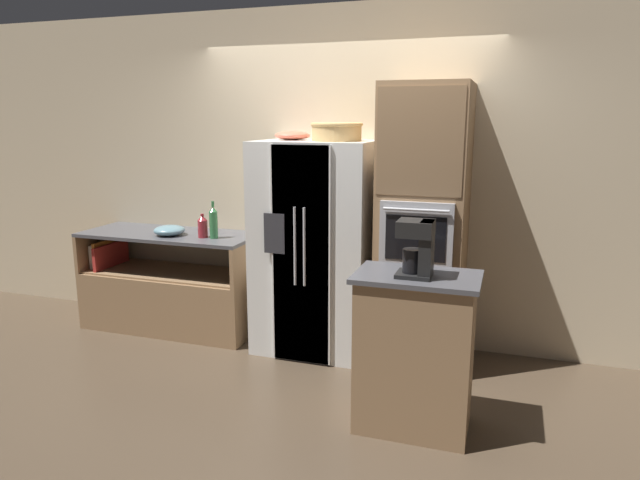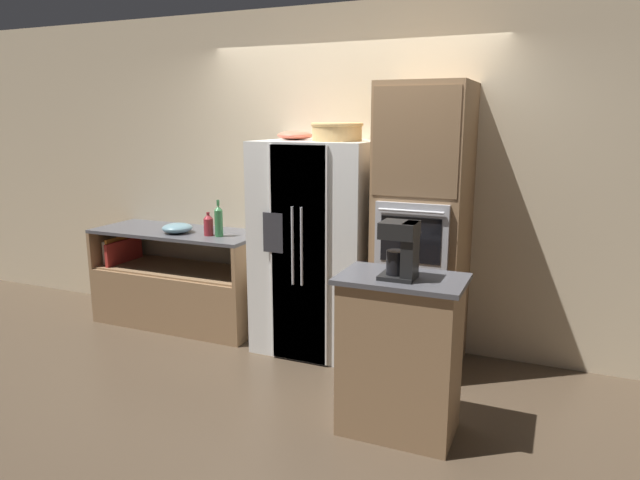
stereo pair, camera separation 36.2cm
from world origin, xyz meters
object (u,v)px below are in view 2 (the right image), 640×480
object	(u,v)px
coffee_maker	(403,248)
refrigerator	(317,248)
wall_oven	(423,229)
fruit_bowl	(295,135)
wicker_basket	(337,131)
bottle_short	(219,221)
mixing_bowl	(177,228)
bottle_tall	(208,224)

from	to	relation	value
coffee_maker	refrigerator	bearing A→B (deg)	133.38
wall_oven	fruit_bowl	size ratio (longest dim) A/B	7.48
wall_oven	wicker_basket	xyz separation A→B (m)	(-0.68, -0.04, 0.72)
refrigerator	fruit_bowl	size ratio (longest dim) A/B	5.99
coffee_maker	bottle_short	bearing A→B (deg)	152.03
wicker_basket	bottle_short	xyz separation A→B (m)	(-1.08, -0.03, -0.77)
mixing_bowl	coffee_maker	size ratio (longest dim) A/B	0.81
bottle_short	mixing_bowl	world-z (taller)	bottle_short
refrigerator	mixing_bowl	xyz separation A→B (m)	(-1.33, -0.06, 0.07)
fruit_bowl	bottle_short	world-z (taller)	fruit_bowl
refrigerator	fruit_bowl	world-z (taller)	fruit_bowl
refrigerator	bottle_short	bearing A→B (deg)	-177.09
wicker_basket	coffee_maker	xyz separation A→B (m)	(0.82, -1.04, -0.63)
fruit_bowl	bottle_short	distance (m)	1.01
wall_oven	fruit_bowl	xyz separation A→B (m)	(-1.08, 0.05, 0.68)
mixing_bowl	refrigerator	bearing A→B (deg)	2.54
bottle_tall	bottle_short	xyz separation A→B (m)	(0.11, 0.00, 0.04)
wall_oven	coffee_maker	world-z (taller)	wall_oven
wall_oven	wicker_basket	distance (m)	0.99
fruit_bowl	wicker_basket	bearing A→B (deg)	-11.85
refrigerator	coffee_maker	bearing A→B (deg)	-46.62
refrigerator	mixing_bowl	bearing A→B (deg)	-177.46
coffee_maker	mixing_bowl	bearing A→B (deg)	156.87
wicker_basket	mixing_bowl	bearing A→B (deg)	-178.43
wicker_basket	mixing_bowl	world-z (taller)	wicker_basket
bottle_tall	bottle_short	world-z (taller)	bottle_short
wall_oven	bottle_short	bearing A→B (deg)	-177.94
mixing_bowl	wall_oven	bearing A→B (deg)	2.01
bottle_short	mixing_bowl	size ratio (longest dim) A/B	1.18
fruit_bowl	mixing_bowl	bearing A→B (deg)	-173.61
bottle_short	wall_oven	bearing A→B (deg)	2.06
refrigerator	wall_oven	size ratio (longest dim) A/B	0.80
wicker_basket	fruit_bowl	bearing A→B (deg)	168.15
fruit_bowl	coffee_maker	xyz separation A→B (m)	(1.21, -1.12, -0.59)
wall_oven	coffee_maker	xyz separation A→B (m)	(0.13, -1.07, 0.09)
refrigerator	fruit_bowl	distance (m)	0.92
wall_oven	fruit_bowl	bearing A→B (deg)	177.46
wall_oven	fruit_bowl	world-z (taller)	wall_oven
wall_oven	wicker_basket	bearing A→B (deg)	-177.03
bottle_tall	wall_oven	bearing A→B (deg)	2.01
refrigerator	mixing_bowl	size ratio (longest dim) A/B	6.36
bottle_short	wicker_basket	bearing A→B (deg)	1.49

